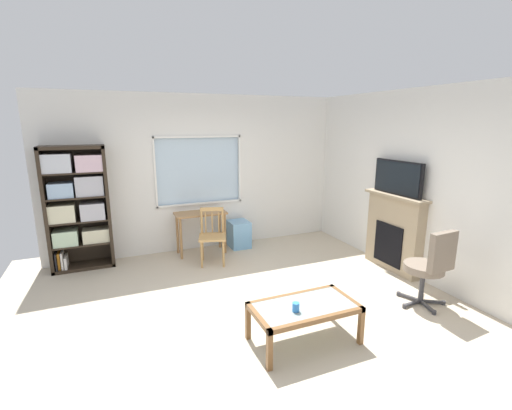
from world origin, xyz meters
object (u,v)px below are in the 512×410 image
Objects in this scene: bookshelf at (77,203)px; desk_under_window at (201,220)px; plastic_drawer_unit at (239,234)px; tv at (398,178)px; coffee_table at (304,310)px; wooden_chair at (212,236)px; office_chair at (431,264)px; sippy_cup at (296,307)px; fireplace at (394,232)px.

bookshelf is 1.93m from desk_under_window.
tv is (1.82, -1.88, 1.20)m from plastic_drawer_unit.
tv reaches higher than coffee_table.
wooden_chair is at bearing -83.89° from desk_under_window.
plastic_drawer_unit is at bearing -1.25° from bookshelf.
office_chair is at bearing -37.21° from bookshelf.
desk_under_window is (1.87, -0.11, -0.45)m from bookshelf.
sippy_cup is (-2.35, -1.21, -0.98)m from tv.
tv reaches higher than wooden_chair.
wooden_chair is at bearing 92.90° from sippy_cup.
bookshelf is 2.11m from wooden_chair.
wooden_chair is 2.46m from coffee_table.
desk_under_window reaches higher than plastic_drawer_unit.
wooden_chair is 1.00× the size of tv.
wooden_chair reaches higher than desk_under_window.
wooden_chair is 3.16m from office_chair.
fireplace is 1.32× the size of tv.
coffee_table is at bearing -97.36° from plastic_drawer_unit.
desk_under_window is 0.86× the size of office_chair.
office_chair is (3.98, -3.02, -0.48)m from bookshelf.
desk_under_window is at bearing 144.24° from tv.
plastic_drawer_unit is at bearing 82.64° from coffee_table.
tv is 2.71m from coffee_table.
wooden_chair is at bearing 152.14° from tv.
wooden_chair is (0.06, -0.52, -0.13)m from desk_under_window.
wooden_chair is at bearing -17.88° from bookshelf.
wooden_chair is 0.83× the size of coffee_table.
bookshelf is 4.83m from tv.
fireplace is at bearing 26.96° from sippy_cup.
sippy_cup is (-0.14, -0.08, 0.10)m from coffee_table.
bookshelf is 5.02m from office_chair.
coffee_table is (0.33, -2.96, -0.24)m from desk_under_window.
office_chair reaches higher than plastic_drawer_unit.
coffee_table is at bearing -83.71° from desk_under_window.
plastic_drawer_unit is 5.36× the size of sippy_cup.
bookshelf is 2.20× the size of desk_under_window.
sippy_cup reaches higher than plastic_drawer_unit.
wooden_chair is at bearing 96.33° from coffee_table.
fireplace is at bearing 26.91° from coffee_table.
tv is (4.41, -1.93, 0.40)m from bookshelf.
tv is at bearing 180.00° from fireplace.
fireplace is (2.56, -1.83, 0.00)m from desk_under_window.
tv is at bearing 27.10° from coffee_table.
fireplace is 2.67m from sippy_cup.
fireplace reaches higher than plastic_drawer_unit.
fireplace reaches higher than office_chair.
coffee_table is 12.05× the size of sippy_cup.
fireplace is 13.17× the size of sippy_cup.
tv is at bearing 68.40° from office_chair.
desk_under_window is 0.73× the size of fireplace.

